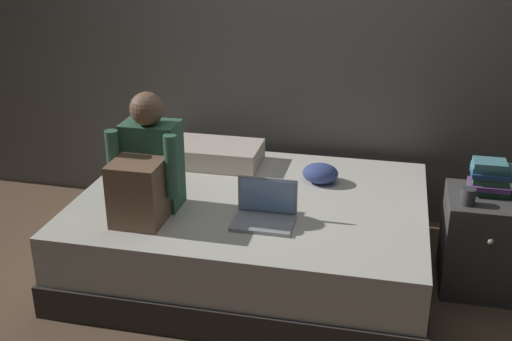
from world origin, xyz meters
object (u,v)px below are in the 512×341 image
object	(u,v)px
laptop	(265,212)
book_stack	(490,178)
person_sitting	(146,169)
nightstand	(483,242)
bed	(252,233)
clothes_pile	(320,173)
mug	(468,196)
pillow	(217,154)

from	to	relation	value
laptop	book_stack	xyz separation A→B (m)	(1.16, 0.43, 0.12)
book_stack	person_sitting	bearing A→B (deg)	-165.87
nightstand	laptop	bearing A→B (deg)	-162.00
bed	nightstand	distance (m)	1.30
laptop	clothes_pile	world-z (taller)	laptop
laptop	clothes_pile	xyz separation A→B (m)	(0.22, 0.58, 0.00)
laptop	mug	world-z (taller)	laptop
person_sitting	laptop	world-z (taller)	person_sitting
bed	person_sitting	xyz separation A→B (m)	(-0.51, -0.31, 0.49)
bed	pillow	distance (m)	0.64
nightstand	person_sitting	world-z (taller)	person_sitting
bed	clothes_pile	distance (m)	0.55
pillow	book_stack	xyz separation A→B (m)	(1.63, -0.31, 0.11)
laptop	pillow	distance (m)	0.87
person_sitting	laptop	xyz separation A→B (m)	(0.64, 0.02, -0.20)
mug	clothes_pile	bearing A→B (deg)	158.57
book_stack	clothes_pile	size ratio (longest dim) A/B	1.02
pillow	bed	bearing A→B (deg)	-53.17
person_sitting	clothes_pile	size ratio (longest dim) A/B	3.05
nightstand	mug	world-z (taller)	mug
bed	laptop	xyz separation A→B (m)	(0.13, -0.28, 0.29)
laptop	pillow	xyz separation A→B (m)	(-0.47, 0.73, 0.01)
person_sitting	pillow	bearing A→B (deg)	77.41
person_sitting	laptop	size ratio (longest dim) A/B	2.05
book_stack	clothes_pile	xyz separation A→B (m)	(-0.94, 0.15, -0.12)
laptop	book_stack	bearing A→B (deg)	20.35
clothes_pile	bed	bearing A→B (deg)	-139.85
nightstand	laptop	size ratio (longest dim) A/B	1.73
clothes_pile	person_sitting	bearing A→B (deg)	-144.86
person_sitting	book_stack	bearing A→B (deg)	14.13
laptop	person_sitting	bearing A→B (deg)	-177.93
bed	clothes_pile	bearing A→B (deg)	40.15
bed	book_stack	bearing A→B (deg)	6.41
mug	book_stack	bearing A→B (deg)	54.80
bed	book_stack	xyz separation A→B (m)	(1.29, 0.14, 0.42)
bed	clothes_pile	world-z (taller)	clothes_pile
book_stack	mug	world-z (taller)	book_stack
nightstand	clothes_pile	size ratio (longest dim) A/B	2.57
bed	person_sitting	distance (m)	0.77
bed	clothes_pile	size ratio (longest dim) A/B	9.30
pillow	clothes_pile	xyz separation A→B (m)	(0.69, -0.15, -0.01)
person_sitting	book_stack	world-z (taller)	person_sitting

